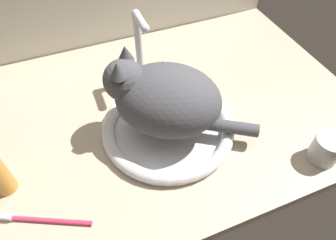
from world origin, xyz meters
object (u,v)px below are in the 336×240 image
Objects in this scene: cat at (162,98)px; toothbrush at (43,220)px; metal_jar at (326,149)px; faucet at (140,57)px; sink_basin at (168,127)px.

toothbrush is (-31.46, -13.65, -10.91)cm from cat.
cat is 5.01× the size of metal_jar.
sink_basin is at bearing -90.00° from faucet.
sink_basin is 1.90× the size of toothbrush.
sink_basin is 4.82× the size of metal_jar.
metal_jar reaches higher than sink_basin.
cat reaches higher than toothbrush.
cat is (-1.26, -19.82, 2.83)cm from faucet.
faucet is 52.54cm from metal_jar.
sink_basin is at bearing 21.43° from toothbrush.
toothbrush is at bearing -158.57° from sink_basin.
metal_jar is at bearing -34.73° from cat.
sink_basin is 35.16cm from toothbrush.
metal_jar is (30.95, -42.14, -5.19)cm from faucet.
sink_basin reaches higher than toothbrush.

